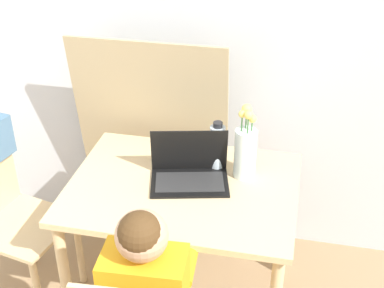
{
  "coord_description": "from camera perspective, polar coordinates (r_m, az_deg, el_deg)",
  "views": [
    {
      "loc": [
        0.48,
        -0.34,
        2.11
      ],
      "look_at": [
        0.05,
        1.64,
        0.92
      ],
      "focal_mm": 50.0,
      "sensor_mm": 36.0,
      "label": 1
    }
  ],
  "objects": [
    {
      "name": "laptop",
      "position": [
        2.41,
        -0.27,
        -2.71
      ],
      "size": [
        0.39,
        0.3,
        0.23
      ],
      "rotation": [
        0.0,
        0.0,
        0.24
      ],
      "color": "black",
      "rests_on": "dining_table"
    },
    {
      "name": "dining_table",
      "position": [
        2.46,
        -0.99,
        -6.32
      ],
      "size": [
        1.02,
        0.77,
        0.74
      ],
      "color": "#D6B784",
      "rests_on": "ground_plane"
    },
    {
      "name": "flower_vase",
      "position": [
        2.41,
        5.71,
        -0.63
      ],
      "size": [
        0.1,
        0.1,
        0.35
      ],
      "color": "silver",
      "rests_on": "dining_table"
    },
    {
      "name": "cardboard_panel",
      "position": [
        2.94,
        -4.15,
        -0.04
      ],
      "size": [
        0.82,
        0.19,
        1.24
      ],
      "color": "tan",
      "rests_on": "ground_plane"
    },
    {
      "name": "water_bottle",
      "position": [
        2.47,
        2.71,
        -0.29
      ],
      "size": [
        0.07,
        0.07,
        0.24
      ],
      "color": "silver",
      "rests_on": "dining_table"
    },
    {
      "name": "wall_back",
      "position": [
        2.75,
        1.68,
        12.26
      ],
      "size": [
        6.4,
        0.05,
        2.5
      ],
      "color": "silver",
      "rests_on": "ground_plane"
    }
  ]
}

